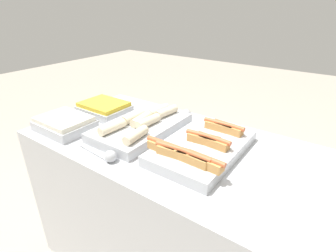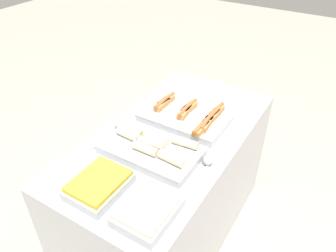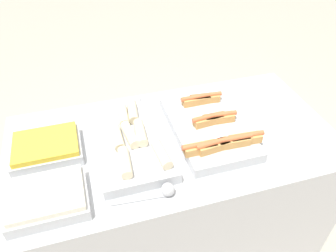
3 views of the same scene
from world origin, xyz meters
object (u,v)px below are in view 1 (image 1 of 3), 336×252
object	(u,v)px
tray_side_front	(65,124)
serving_spoon_near	(108,156)
tray_hotdogs	(202,146)
tray_side_back	(104,108)
serving_spoon_far	(184,113)
tray_wraps	(142,126)

from	to	relation	value
tray_side_front	serving_spoon_near	xyz separation A→B (m)	(0.42, -0.08, -0.01)
tray_hotdogs	tray_side_back	distance (m)	0.72
serving_spoon_far	tray_side_back	bearing A→B (deg)	-150.69
serving_spoon_far	tray_side_front	bearing A→B (deg)	-129.53
tray_side_back	serving_spoon_far	bearing A→B (deg)	29.31
tray_hotdogs	serving_spoon_far	bearing A→B (deg)	133.52
tray_side_front	serving_spoon_near	size ratio (longest dim) A/B	1.16
tray_side_front	tray_side_back	world-z (taller)	same
tray_side_front	tray_side_back	bearing A→B (deg)	90.00
tray_wraps	tray_side_back	world-z (taller)	tray_wraps
tray_side_front	serving_spoon_far	xyz separation A→B (m)	(0.43, 0.51, -0.01)
tray_side_front	tray_hotdogs	bearing A→B (deg)	16.37
tray_hotdogs	serving_spoon_far	xyz separation A→B (m)	(-0.29, 0.31, -0.01)
tray_wraps	serving_spoon_near	world-z (taller)	tray_wraps
tray_hotdogs	tray_side_front	bearing A→B (deg)	-163.63
tray_hotdogs	serving_spoon_near	size ratio (longest dim) A/B	2.09
serving_spoon_near	serving_spoon_far	size ratio (longest dim) A/B	0.92
tray_wraps	tray_side_front	bearing A→B (deg)	-147.95
tray_side_front	serving_spoon_near	bearing A→B (deg)	-10.43
tray_hotdogs	tray_side_front	xyz separation A→B (m)	(-0.71, -0.21, -0.00)
tray_hotdogs	serving_spoon_far	distance (m)	0.42
tray_side_back	serving_spoon_far	world-z (taller)	tray_side_back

